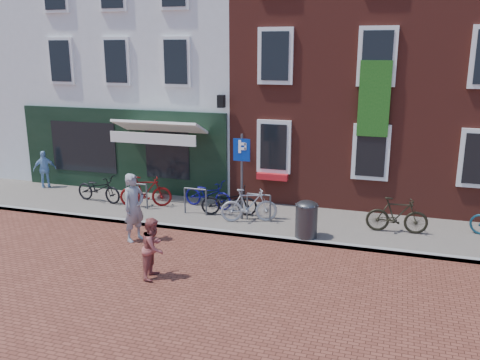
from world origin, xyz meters
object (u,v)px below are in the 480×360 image
(bicycle_1, at_px, (146,192))
(bicycle_5, at_px, (397,215))
(bicycle_2, at_px, (208,194))
(parking_sign, at_px, (242,163))
(bicycle_3, at_px, (249,205))
(bicycle_4, at_px, (229,201))
(boy, at_px, (153,248))
(bicycle_0, at_px, (99,189))
(litter_bin, at_px, (306,217))
(woman, at_px, (134,207))
(cafe_person, at_px, (45,169))

(bicycle_1, height_order, bicycle_5, same)
(bicycle_2, bearing_deg, parking_sign, -107.90)
(bicycle_3, distance_m, bicycle_5, 4.14)
(bicycle_3, height_order, bicycle_4, bicycle_3)
(parking_sign, height_order, boy, parking_sign)
(bicycle_0, bearing_deg, litter_bin, -92.13)
(bicycle_0, height_order, bicycle_3, bicycle_3)
(parking_sign, bearing_deg, bicycle_3, -30.52)
(bicycle_1, bearing_deg, bicycle_4, -109.73)
(woman, height_order, bicycle_4, woman)
(bicycle_2, bearing_deg, woman, 173.84)
(bicycle_1, xyz_separation_m, bicycle_5, (7.69, -0.03, 0.00))
(bicycle_4, bearing_deg, boy, 162.89)
(litter_bin, relative_size, bicycle_4, 0.64)
(litter_bin, xyz_separation_m, bicycle_3, (-1.82, 0.73, -0.06))
(bicycle_1, xyz_separation_m, bicycle_4, (2.82, -0.00, -0.05))
(parking_sign, xyz_separation_m, bicycle_2, (-1.36, 0.76, -1.25))
(litter_bin, xyz_separation_m, bicycle_1, (-5.39, 1.13, -0.06))
(litter_bin, bearing_deg, bicycle_4, 156.26)
(parking_sign, height_order, bicycle_2, parking_sign)
(litter_bin, bearing_deg, woman, -162.84)
(litter_bin, distance_m, bicycle_4, 2.81)
(litter_bin, height_order, parking_sign, parking_sign)
(boy, bearing_deg, bicycle_2, 2.14)
(bicycle_2, relative_size, bicycle_3, 1.03)
(cafe_person, distance_m, bicycle_2, 6.56)
(litter_bin, distance_m, cafe_person, 10.22)
(bicycle_2, bearing_deg, bicycle_0, 109.08)
(boy, relative_size, cafe_person, 1.04)
(bicycle_1, bearing_deg, woman, -178.09)
(cafe_person, bearing_deg, parking_sign, 131.45)
(parking_sign, bearing_deg, litter_bin, -23.02)
(litter_bin, distance_m, bicycle_0, 7.22)
(boy, relative_size, bicycle_5, 0.85)
(boy, xyz_separation_m, bicycle_2, (-0.59, 4.91, -0.15))
(parking_sign, height_order, bicycle_3, parking_sign)
(litter_bin, relative_size, boy, 0.77)
(bicycle_0, bearing_deg, woman, -125.62)
(litter_bin, xyz_separation_m, bicycle_4, (-2.57, 1.13, -0.11))
(bicycle_3, bearing_deg, litter_bin, -131.86)
(woman, bearing_deg, bicycle_1, 41.55)
(boy, height_order, bicycle_2, boy)
(cafe_person, distance_m, bicycle_4, 7.49)
(bicycle_1, relative_size, bicycle_2, 0.97)
(parking_sign, relative_size, bicycle_1, 1.55)
(bicycle_1, distance_m, bicycle_5, 7.69)
(woman, relative_size, bicycle_2, 1.08)
(cafe_person, distance_m, bicycle_1, 4.71)
(woman, height_order, bicycle_0, woman)
(bicycle_0, bearing_deg, bicycle_4, -83.18)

